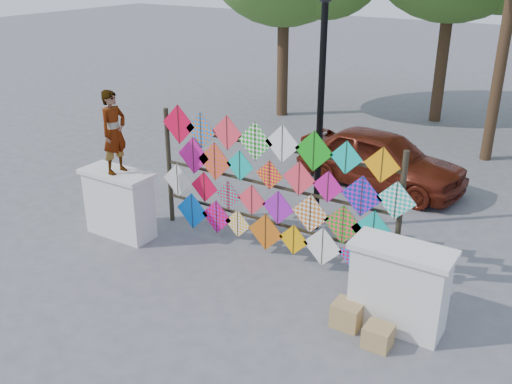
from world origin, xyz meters
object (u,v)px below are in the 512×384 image
lamppost (321,92)px  kite_rack (272,189)px  vendor_woman (114,132)px  sedan (381,159)px

lamppost → kite_rack: bearing=-100.2°
kite_rack → vendor_woman: vendor_woman is taller
vendor_woman → lamppost: (2.95, 2.20, 0.66)m
kite_rack → sedan: 4.09m
kite_rack → vendor_woman: (-2.72, -0.93, 0.82)m
kite_rack → lamppost: bearing=79.8°
lamppost → sedan: bearing=85.1°
kite_rack → vendor_woman: bearing=-161.2°
vendor_woman → lamppost: bearing=-54.0°
kite_rack → lamppost: 1.96m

